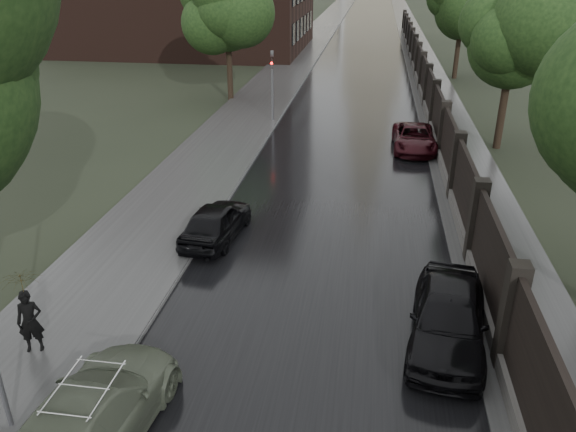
% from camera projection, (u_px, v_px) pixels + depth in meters
% --- Properties ---
extents(fence_right, '(0.45, 75.72, 2.70)m').
position_uv_depth(fence_right, '(425.00, 85.00, 36.79)').
color(fence_right, '#383533').
rests_on(fence_right, ground).
extents(tree_left_far, '(4.25, 4.25, 7.39)m').
position_uv_depth(tree_left_far, '(227.00, 17.00, 34.93)').
color(tree_left_far, black).
rests_on(tree_left_far, ground).
extents(tree_right_b, '(4.08, 4.08, 7.01)m').
position_uv_depth(tree_right_b, '(513.00, 45.00, 25.75)').
color(tree_right_b, black).
rests_on(tree_right_b, ground).
extents(tree_right_c, '(4.08, 4.08, 7.01)m').
position_uv_depth(tree_right_c, '(462.00, 11.00, 41.92)').
color(tree_right_c, black).
rests_on(tree_right_c, ground).
extents(traffic_light, '(0.16, 0.32, 4.00)m').
position_uv_depth(traffic_light, '(272.00, 80.00, 31.12)').
color(traffic_light, '#59595E').
rests_on(traffic_light, ground).
extents(volga_sedan, '(2.40, 5.03, 1.42)m').
position_uv_depth(volga_sedan, '(90.00, 418.00, 10.53)').
color(volga_sedan, '#4E5644').
rests_on(volga_sedan, ground).
extents(hatchback_left, '(1.88, 3.88, 1.27)m').
position_uv_depth(hatchback_left, '(216.00, 221.00, 18.57)').
color(hatchback_left, black).
rests_on(hatchback_left, ground).
extents(car_right_near, '(2.33, 4.59, 1.50)m').
position_uv_depth(car_right_near, '(448.00, 317.00, 13.42)').
color(car_right_near, black).
rests_on(car_right_near, ground).
extents(car_right_far, '(2.05, 4.33, 1.19)m').
position_uv_depth(car_right_far, '(414.00, 138.00, 27.30)').
color(car_right_far, black).
rests_on(car_right_far, ground).
extents(pedestrian_umbrella, '(1.19, 1.20, 2.47)m').
position_uv_depth(pedestrian_umbrella, '(23.00, 290.00, 12.56)').
color(pedestrian_umbrella, black).
rests_on(pedestrian_umbrella, sidewalk_left).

